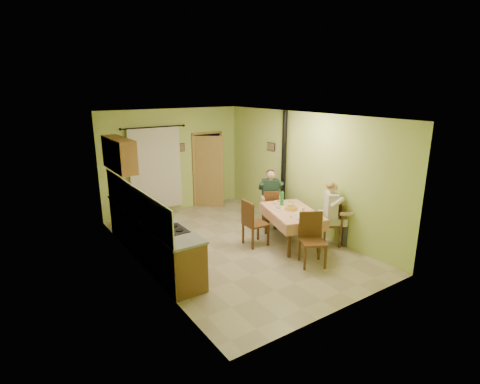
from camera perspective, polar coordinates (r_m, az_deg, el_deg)
floor at (r=8.29m, az=-1.06°, el=-8.09°), size 4.00×6.00×0.01m
room_shell at (r=7.74m, az=-1.12°, el=4.33°), size 4.04×6.04×2.82m
kitchen_run at (r=7.74m, az=-13.46°, el=-6.48°), size 0.64×3.64×1.56m
upper_cabinets at (r=8.51m, az=-17.96°, el=5.50°), size 0.35×1.40×0.70m
curtain at (r=10.15m, az=-12.71°, el=3.49°), size 1.70×0.07×2.22m
doorway at (r=10.79m, az=-4.85°, el=3.39°), size 0.96×0.57×2.15m
dining_table at (r=8.34m, az=7.84°, el=-5.27°), size 1.37×1.78×0.76m
tableware at (r=8.12m, az=8.46°, el=-2.62°), size 0.61×1.64×0.33m
chair_far at (r=9.33m, az=4.61°, el=-3.47°), size 0.52×0.52×0.93m
chair_near at (r=7.47m, az=10.92°, el=-8.72°), size 0.62×0.62×1.02m
chair_right at (r=8.45m, az=13.74°, el=-5.96°), size 0.55×0.55×0.96m
chair_left at (r=8.21m, az=2.28°, el=-6.12°), size 0.48×0.48×1.02m
man_far at (r=9.16m, az=4.68°, el=0.04°), size 0.65×0.63×1.39m
man_right at (r=8.25m, az=13.91°, el=-2.15°), size 0.63×0.65×1.39m
stove_flue at (r=9.50m, az=6.58°, el=1.47°), size 0.24×0.24×2.80m
picture_back at (r=10.43m, az=-8.91°, el=6.73°), size 0.19×0.03×0.23m
picture_right at (r=9.83m, az=4.77°, el=6.91°), size 0.03×0.31×0.21m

